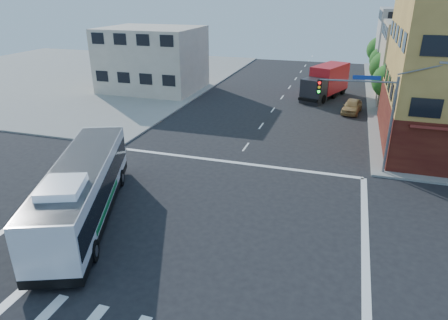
% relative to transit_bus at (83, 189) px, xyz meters
% --- Properties ---
extents(ground, '(120.00, 120.00, 0.00)m').
position_rel_transit_bus_xyz_m(ground, '(5.89, 0.91, -1.87)').
color(ground, black).
rests_on(ground, ground).
extents(sidewalk_nw, '(50.00, 50.00, 0.15)m').
position_rel_transit_bus_xyz_m(sidewalk_nw, '(-29.11, 35.91, -1.79)').
color(sidewalk_nw, gray).
rests_on(sidewalk_nw, ground).
extents(building_east_near, '(12.06, 10.06, 9.00)m').
position_rel_transit_bus_xyz_m(building_east_near, '(22.87, 34.89, 2.64)').
color(building_east_near, tan).
rests_on(building_east_near, ground).
extents(building_east_far, '(12.06, 10.06, 10.00)m').
position_rel_transit_bus_xyz_m(building_east_far, '(22.87, 48.89, 3.14)').
color(building_east_far, '#9B9B96').
rests_on(building_east_far, ground).
extents(building_west, '(12.06, 10.06, 8.00)m').
position_rel_transit_bus_xyz_m(building_west, '(-11.13, 30.89, 2.14)').
color(building_west, beige).
rests_on(building_west, ground).
extents(signal_mast_ne, '(7.91, 1.13, 8.07)m').
position_rel_transit_bus_xyz_m(signal_mast_ne, '(14.97, 11.53, 3.11)').
color(signal_mast_ne, slate).
rests_on(signal_mast_ne, ground).
extents(street_tree_a, '(3.60, 3.60, 5.53)m').
position_rel_transit_bus_xyz_m(street_tree_a, '(17.79, 28.83, 1.72)').
color(street_tree_a, '#3A2115').
rests_on(street_tree_a, ground).
extents(street_tree_b, '(3.80, 3.80, 5.79)m').
position_rel_transit_bus_xyz_m(street_tree_b, '(17.79, 36.83, 1.88)').
color(street_tree_b, '#3A2115').
rests_on(street_tree_b, ground).
extents(street_tree_c, '(3.40, 3.40, 5.29)m').
position_rel_transit_bus_xyz_m(street_tree_c, '(17.79, 44.83, 1.59)').
color(street_tree_c, '#3A2115').
rests_on(street_tree_c, ground).
extents(street_tree_d, '(4.00, 4.00, 6.03)m').
position_rel_transit_bus_xyz_m(street_tree_d, '(17.79, 52.83, 2.01)').
color(street_tree_d, '#3A2115').
rests_on(street_tree_d, ground).
extents(transit_bus, '(7.38, 13.01, 3.82)m').
position_rel_transit_bus_xyz_m(transit_bus, '(0.00, 0.00, 0.00)').
color(transit_bus, black).
rests_on(transit_bus, ground).
extents(box_truck, '(5.36, 8.95, 3.88)m').
position_rel_transit_bus_xyz_m(box_truck, '(10.88, 33.34, 0.01)').
color(box_truck, black).
rests_on(box_truck, ground).
extents(parked_car, '(2.38, 4.52, 1.47)m').
position_rel_transit_bus_xyz_m(parked_car, '(14.23, 27.37, -1.14)').
color(parked_car, tan).
rests_on(parked_car, ground).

